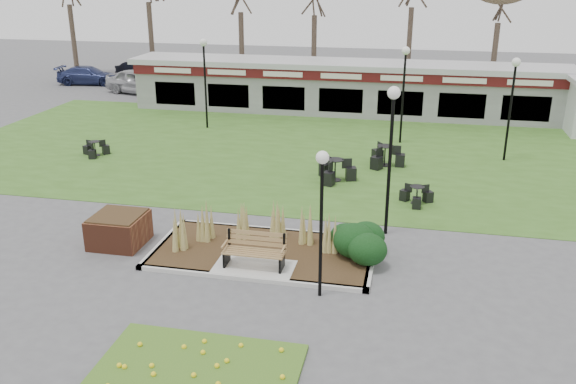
% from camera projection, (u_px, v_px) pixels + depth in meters
% --- Properties ---
extents(ground, '(100.00, 100.00, 0.00)m').
position_uv_depth(ground, '(253.00, 273.00, 16.58)').
color(ground, '#515154').
rests_on(ground, ground).
extents(lawn, '(34.00, 16.00, 0.02)m').
position_uv_depth(lawn, '(322.00, 151.00, 27.59)').
color(lawn, '#365E1D').
rests_on(lawn, ground).
extents(flower_bed, '(4.20, 3.00, 0.16)m').
position_uv_depth(flower_bed, '(194.00, 375.00, 12.34)').
color(flower_bed, '#386B1E').
rests_on(flower_bed, ground).
extents(planting_bed, '(6.75, 3.40, 1.27)m').
position_uv_depth(planting_bed, '(308.00, 244.00, 17.45)').
color(planting_bed, '#362615').
rests_on(planting_bed, ground).
extents(park_bench, '(1.70, 0.66, 0.93)m').
position_uv_depth(park_bench, '(255.00, 250.00, 16.61)').
color(park_bench, olive).
rests_on(park_bench, ground).
extents(brick_planter, '(1.50, 1.50, 0.95)m').
position_uv_depth(brick_planter, '(119.00, 229.00, 18.19)').
color(brick_planter, brown).
rests_on(brick_planter, ground).
extents(food_pavilion, '(24.60, 3.40, 2.90)m').
position_uv_depth(food_pavilion, '(344.00, 87.00, 34.39)').
color(food_pavilion, gray).
rests_on(food_pavilion, ground).
extents(lamp_post_near_left, '(0.38, 0.38, 4.62)m').
position_uv_depth(lamp_post_near_left, '(392.00, 129.00, 17.90)').
color(lamp_post_near_left, black).
rests_on(lamp_post_near_left, ground).
extents(lamp_post_near_right, '(0.32, 0.32, 3.82)m').
position_uv_depth(lamp_post_near_right, '(322.00, 193.00, 14.50)').
color(lamp_post_near_right, black).
rests_on(lamp_post_near_right, ground).
extents(lamp_post_mid_right, '(0.36, 0.36, 4.38)m').
position_uv_depth(lamp_post_mid_right, '(513.00, 87.00, 25.17)').
color(lamp_post_mid_right, black).
rests_on(lamp_post_mid_right, ground).
extents(lamp_post_far_right, '(0.37, 0.37, 4.49)m').
position_uv_depth(lamp_post_far_right, '(404.00, 74.00, 27.77)').
color(lamp_post_far_right, black).
rests_on(lamp_post_far_right, ground).
extents(lamp_post_far_left, '(0.38, 0.38, 4.53)m').
position_uv_depth(lamp_post_far_left, '(204.00, 64.00, 30.46)').
color(lamp_post_far_left, black).
rests_on(lamp_post_far_left, ground).
extents(bistro_set_a, '(1.17, 1.16, 0.64)m').
position_uv_depth(bistro_set_a, '(95.00, 151.00, 26.83)').
color(bistro_set_a, black).
rests_on(bistro_set_a, ground).
extents(bistro_set_b, '(1.21, 1.06, 0.64)m').
position_uv_depth(bistro_set_b, '(416.00, 198.00, 21.36)').
color(bistro_set_b, black).
rests_on(bistro_set_b, ground).
extents(bistro_set_c, '(1.56, 1.56, 0.86)m').
position_uv_depth(bistro_set_c, '(335.00, 173.00, 23.66)').
color(bistro_set_c, black).
rests_on(bistro_set_c, ground).
extents(bistro_set_d, '(1.44, 1.62, 0.86)m').
position_uv_depth(bistro_set_d, '(385.00, 159.00, 25.44)').
color(bistro_set_d, black).
rests_on(bistro_set_d, ground).
extents(car_silver, '(5.06, 3.20, 1.60)m').
position_uv_depth(car_silver, '(139.00, 82.00, 39.90)').
color(car_silver, '#A8A9AD').
rests_on(car_silver, ground).
extents(car_black, '(4.88, 3.07, 1.52)m').
position_uv_depth(car_black, '(145.00, 71.00, 44.07)').
color(car_black, black).
rests_on(car_black, ground).
extents(car_blue, '(4.58, 2.33, 1.27)m').
position_uv_depth(car_blue, '(89.00, 75.00, 43.15)').
color(car_blue, navy).
rests_on(car_blue, ground).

